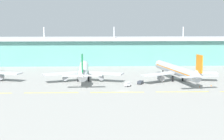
{
  "coord_description": "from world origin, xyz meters",
  "views": [
    {
      "loc": [
        -12.64,
        -190.37,
        38.86
      ],
      "look_at": [
        -4.51,
        30.05,
        7.0
      ],
      "focal_mm": 59.42,
      "sensor_mm": 36.0,
      "label": 1
    }
  ],
  "objects_px": {
    "safety_cone_left_wingtip": "(211,85)",
    "airliner_near_middle": "(83,71)",
    "safety_cone_nose_front": "(211,85)",
    "airliner_far_middle": "(177,71)",
    "baggage_cart": "(128,84)",
    "safety_cone_right_wingtip": "(200,87)",
    "pushback_tug": "(140,82)"
  },
  "relations": [
    {
      "from": "airliner_far_middle",
      "to": "safety_cone_left_wingtip",
      "type": "relative_size",
      "value": 95.97
    },
    {
      "from": "safety_cone_left_wingtip",
      "to": "airliner_near_middle",
      "type": "bearing_deg",
      "value": 165.4
    },
    {
      "from": "safety_cone_left_wingtip",
      "to": "baggage_cart",
      "type": "bearing_deg",
      "value": -179.78
    },
    {
      "from": "baggage_cart",
      "to": "safety_cone_nose_front",
      "type": "height_order",
      "value": "baggage_cart"
    },
    {
      "from": "safety_cone_left_wingtip",
      "to": "safety_cone_nose_front",
      "type": "height_order",
      "value": "same"
    },
    {
      "from": "pushback_tug",
      "to": "airliner_near_middle",
      "type": "bearing_deg",
      "value": 161.21
    },
    {
      "from": "airliner_near_middle",
      "to": "safety_cone_right_wingtip",
      "type": "xyz_separation_m",
      "value": [
        65.26,
        -22.43,
        -6.09
      ]
    },
    {
      "from": "safety_cone_right_wingtip",
      "to": "airliner_near_middle",
      "type": "bearing_deg",
      "value": 161.03
    },
    {
      "from": "baggage_cart",
      "to": "safety_cone_right_wingtip",
      "type": "bearing_deg",
      "value": -4.76
    },
    {
      "from": "pushback_tug",
      "to": "baggage_cart",
      "type": "height_order",
      "value": "baggage_cart"
    },
    {
      "from": "airliner_near_middle",
      "to": "pushback_tug",
      "type": "distance_m",
      "value": 35.83
    },
    {
      "from": "airliner_near_middle",
      "to": "baggage_cart",
      "type": "bearing_deg",
      "value": -36.72
    },
    {
      "from": "airliner_near_middle",
      "to": "baggage_cart",
      "type": "xyz_separation_m",
      "value": [
        25.65,
        -19.14,
        -5.18
      ]
    },
    {
      "from": "pushback_tug",
      "to": "safety_cone_right_wingtip",
      "type": "height_order",
      "value": "pushback_tug"
    },
    {
      "from": "airliner_near_middle",
      "to": "baggage_cart",
      "type": "relative_size",
      "value": 15.52
    },
    {
      "from": "airliner_far_middle",
      "to": "baggage_cart",
      "type": "xyz_separation_m",
      "value": [
        -31.14,
        -17.29,
        -5.19
      ]
    },
    {
      "from": "airliner_far_middle",
      "to": "safety_cone_right_wingtip",
      "type": "height_order",
      "value": "airliner_far_middle"
    },
    {
      "from": "safety_cone_nose_front",
      "to": "safety_cone_right_wingtip",
      "type": "height_order",
      "value": "same"
    },
    {
      "from": "safety_cone_nose_front",
      "to": "airliner_near_middle",
      "type": "bearing_deg",
      "value": 165.38
    },
    {
      "from": "safety_cone_nose_front",
      "to": "safety_cone_right_wingtip",
      "type": "xyz_separation_m",
      "value": [
        -7.61,
        -3.42,
        0.0
      ]
    },
    {
      "from": "safety_cone_left_wingtip",
      "to": "safety_cone_right_wingtip",
      "type": "bearing_deg",
      "value": -155.21
    },
    {
      "from": "airliner_near_middle",
      "to": "airliner_far_middle",
      "type": "distance_m",
      "value": 56.82
    },
    {
      "from": "airliner_far_middle",
      "to": "baggage_cart",
      "type": "height_order",
      "value": "airliner_far_middle"
    },
    {
      "from": "safety_cone_nose_front",
      "to": "safety_cone_right_wingtip",
      "type": "bearing_deg",
      "value": -155.81
    },
    {
      "from": "safety_cone_nose_front",
      "to": "airliner_far_middle",
      "type": "bearing_deg",
      "value": 133.13
    },
    {
      "from": "airliner_far_middle",
      "to": "safety_cone_nose_front",
      "type": "xyz_separation_m",
      "value": [
        16.08,
        -17.17,
        -6.1
      ]
    },
    {
      "from": "airliner_near_middle",
      "to": "safety_cone_left_wingtip",
      "type": "height_order",
      "value": "airliner_near_middle"
    },
    {
      "from": "pushback_tug",
      "to": "safety_cone_right_wingtip",
      "type": "xyz_separation_m",
      "value": [
        31.72,
        -11.02,
        -0.75
      ]
    },
    {
      "from": "pushback_tug",
      "to": "safety_cone_left_wingtip",
      "type": "xyz_separation_m",
      "value": [
        39.24,
        -7.55,
        -0.75
      ]
    },
    {
      "from": "safety_cone_left_wingtip",
      "to": "pushback_tug",
      "type": "bearing_deg",
      "value": 169.11
    },
    {
      "from": "airliner_near_middle",
      "to": "airliner_far_middle",
      "type": "bearing_deg",
      "value": -1.86
    },
    {
      "from": "baggage_cart",
      "to": "safety_cone_left_wingtip",
      "type": "relative_size",
      "value": 5.53
    }
  ]
}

